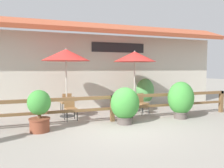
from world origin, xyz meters
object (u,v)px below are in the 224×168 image
chair_near_wallside (66,102)px  chair_middle_streetside (142,102)px  patio_umbrella_middle (135,57)px  potted_plant_corner_fern (181,99)px  dining_table_near (67,102)px  chair_middle_wallside (129,98)px  patio_umbrella_near (66,55)px  dining_table_middle (134,98)px  chair_near_streetside (70,107)px  potted_plant_tall_tropical (39,110)px  potted_plant_entrance_palm (125,105)px  potted_plant_broad_leaf (145,92)px

chair_near_wallside → chair_middle_streetside: bearing=151.5°
patio_umbrella_middle → potted_plant_corner_fern: patio_umbrella_middle is taller
dining_table_near → chair_middle_wallside: bearing=16.3°
patio_umbrella_near → dining_table_middle: (3.11, 0.20, -1.90)m
chair_near_streetside → patio_umbrella_middle: bearing=10.5°
patio_umbrella_near → potted_plant_tall_tropical: bearing=-119.4°
dining_table_middle → chair_middle_streetside: size_ratio=1.19×
potted_plant_tall_tropical → potted_plant_entrance_palm: bearing=0.6°
potted_plant_corner_fern → chair_middle_streetside: bearing=128.4°
chair_middle_streetside → dining_table_near: bearing=156.7°
patio_umbrella_near → chair_near_wallside: patio_umbrella_near is taller
chair_near_wallside → potted_plant_broad_leaf: 4.09m
chair_near_wallside → potted_plant_broad_leaf: potted_plant_broad_leaf is taller
chair_near_streetside → chair_near_wallside: same height
chair_middle_wallside → potted_plant_entrance_palm: (-1.40, -2.81, 0.19)m
patio_umbrella_near → chair_middle_streetside: (3.11, -0.53, -1.99)m
potted_plant_tall_tropical → potted_plant_corner_fern: bearing=0.9°
potted_plant_tall_tropical → potted_plant_broad_leaf: potted_plant_broad_leaf is taller
chair_near_wallside → patio_umbrella_near: bearing=77.3°
potted_plant_tall_tropical → chair_middle_streetside: bearing=18.3°
chair_near_wallside → potted_plant_tall_tropical: size_ratio=0.67×
patio_umbrella_middle → dining_table_middle: size_ratio=2.67×
dining_table_near → potted_plant_tall_tropical: (-1.08, -1.91, 0.11)m
chair_middle_streetside → chair_middle_wallside: bearing=73.7°
dining_table_middle → potted_plant_broad_leaf: size_ratio=0.72×
potted_plant_corner_fern → potted_plant_entrance_palm: bearing=-178.7°
potted_plant_tall_tropical → dining_table_near: bearing=60.6°
dining_table_middle → potted_plant_entrance_palm: potted_plant_entrance_palm is taller
chair_middle_streetside → potted_plant_corner_fern: 1.68m
potted_plant_tall_tropical → patio_umbrella_middle: bearing=26.8°
chair_middle_streetside → potted_plant_tall_tropical: size_ratio=0.67×
patio_umbrella_middle → chair_middle_streetside: patio_umbrella_middle is taller
potted_plant_corner_fern → chair_middle_wallside: bearing=109.3°
patio_umbrella_near → potted_plant_broad_leaf: patio_umbrella_near is taller
patio_umbrella_near → potted_plant_entrance_palm: (1.78, -1.88, -1.80)m
patio_umbrella_middle → potted_plant_corner_fern: size_ratio=1.91×
chair_middle_wallside → potted_plant_broad_leaf: bearing=177.5°
chair_near_wallside → dining_table_middle: bearing=164.2°
chair_near_streetside → chair_middle_wallside: bearing=21.5°
chair_middle_streetside → chair_near_streetside: bearing=169.7°
chair_near_streetside → dining_table_middle: 3.20m
chair_near_streetside → potted_plant_corner_fern: (4.10, -1.12, 0.28)m
chair_near_streetside → chair_middle_streetside: bearing=-2.7°
dining_table_middle → chair_middle_wallside: size_ratio=1.19×
dining_table_middle → potted_plant_tall_tropical: 4.69m
patio_umbrella_near → chair_near_wallside: 2.11m
potted_plant_corner_fern → potted_plant_broad_leaf: (0.00, 2.94, -0.02)m
patio_umbrella_near → potted_plant_corner_fern: (4.14, -1.83, -1.71)m
dining_table_near → potted_plant_entrance_palm: potted_plant_entrance_palm is taller
potted_plant_entrance_palm → potted_plant_tall_tropical: bearing=-179.4°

